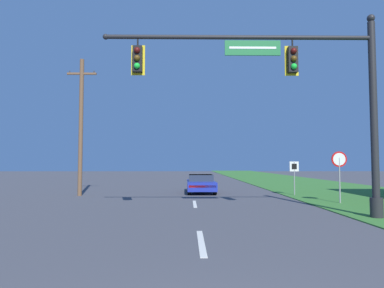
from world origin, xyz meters
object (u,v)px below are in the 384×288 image
(car_ahead, at_px, (201,183))
(stop_sign, at_px, (339,165))
(route_sign_post, at_px, (294,170))
(signal_mast, at_px, (304,93))
(utility_pole_near, at_px, (81,124))

(car_ahead, xyz_separation_m, stop_sign, (6.53, -6.47, 1.26))
(stop_sign, distance_m, route_sign_post, 4.22)
(signal_mast, distance_m, route_sign_post, 9.32)
(route_sign_post, bearing_deg, stop_sign, -77.12)
(stop_sign, bearing_deg, car_ahead, 135.28)
(route_sign_post, bearing_deg, signal_mast, -104.73)
(signal_mast, relative_size, car_ahead, 2.13)
(route_sign_post, relative_size, utility_pole_near, 0.24)
(car_ahead, relative_size, utility_pole_near, 0.56)
(car_ahead, xyz_separation_m, utility_pole_near, (-7.43, -2.21, 3.74))
(stop_sign, height_order, utility_pole_near, utility_pole_near)
(stop_sign, relative_size, route_sign_post, 1.23)
(stop_sign, xyz_separation_m, utility_pole_near, (-13.96, 4.26, 2.48))
(signal_mast, height_order, car_ahead, signal_mast)
(car_ahead, height_order, utility_pole_near, utility_pole_near)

